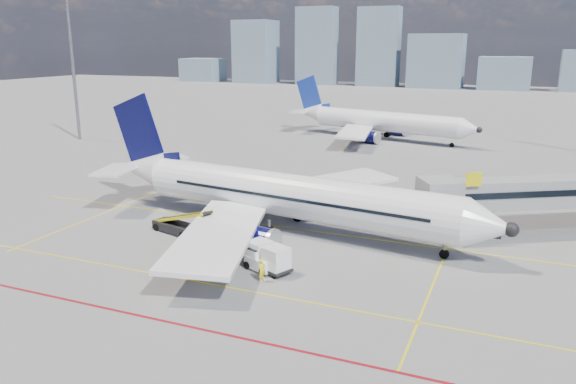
{
  "coord_description": "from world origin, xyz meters",
  "views": [
    {
      "loc": [
        18.75,
        -38.49,
        16.9
      ],
      "look_at": [
        0.06,
        6.29,
        4.0
      ],
      "focal_mm": 35.0,
      "sensor_mm": 36.0,
      "label": 1
    }
  ],
  "objects_px": {
    "second_aircraft": "(378,121)",
    "belt_loader": "(177,225)",
    "baggage_tug": "(260,260)",
    "main_aircraft": "(277,194)",
    "cargo_dolly": "(268,256)",
    "ramp_worker": "(262,270)"
  },
  "relations": [
    {
      "from": "main_aircraft",
      "to": "cargo_dolly",
      "type": "relative_size",
      "value": 9.9
    },
    {
      "from": "cargo_dolly",
      "to": "belt_loader",
      "type": "bearing_deg",
      "value": -179.11
    },
    {
      "from": "belt_loader",
      "to": "baggage_tug",
      "type": "bearing_deg",
      "value": -8.52
    },
    {
      "from": "second_aircraft",
      "to": "baggage_tug",
      "type": "xyz_separation_m",
      "value": [
        6.57,
        -63.7,
        -2.4
      ]
    },
    {
      "from": "cargo_dolly",
      "to": "belt_loader",
      "type": "xyz_separation_m",
      "value": [
        -11.34,
        4.76,
        -0.43
      ]
    },
    {
      "from": "ramp_worker",
      "to": "second_aircraft",
      "type": "bearing_deg",
      "value": 18.45
    },
    {
      "from": "ramp_worker",
      "to": "main_aircraft",
      "type": "bearing_deg",
      "value": 30.4
    },
    {
      "from": "main_aircraft",
      "to": "second_aircraft",
      "type": "distance_m",
      "value": 53.84
    },
    {
      "from": "main_aircraft",
      "to": "ramp_worker",
      "type": "bearing_deg",
      "value": -63.75
    },
    {
      "from": "second_aircraft",
      "to": "baggage_tug",
      "type": "relative_size",
      "value": 12.86
    },
    {
      "from": "main_aircraft",
      "to": "second_aircraft",
      "type": "bearing_deg",
      "value": 101.54
    },
    {
      "from": "second_aircraft",
      "to": "belt_loader",
      "type": "relative_size",
      "value": 5.24
    },
    {
      "from": "second_aircraft",
      "to": "ramp_worker",
      "type": "distance_m",
      "value": 66.04
    },
    {
      "from": "main_aircraft",
      "to": "cargo_dolly",
      "type": "height_order",
      "value": "main_aircraft"
    },
    {
      "from": "main_aircraft",
      "to": "baggage_tug",
      "type": "height_order",
      "value": "main_aircraft"
    },
    {
      "from": "cargo_dolly",
      "to": "ramp_worker",
      "type": "bearing_deg",
      "value": -53.8
    },
    {
      "from": "main_aircraft",
      "to": "baggage_tug",
      "type": "xyz_separation_m",
      "value": [
        2.94,
        -9.99,
        -2.39
      ]
    },
    {
      "from": "main_aircraft",
      "to": "second_aircraft",
      "type": "height_order",
      "value": "main_aircraft"
    },
    {
      "from": "baggage_tug",
      "to": "belt_loader",
      "type": "xyz_separation_m",
      "value": [
        -10.75,
        4.93,
        -0.1
      ]
    },
    {
      "from": "cargo_dolly",
      "to": "ramp_worker",
      "type": "distance_m",
      "value": 2.1
    },
    {
      "from": "belt_loader",
      "to": "main_aircraft",
      "type": "bearing_deg",
      "value": 49.06
    },
    {
      "from": "second_aircraft",
      "to": "cargo_dolly",
      "type": "relative_size",
      "value": 8.71
    }
  ]
}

